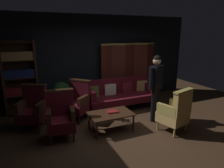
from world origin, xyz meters
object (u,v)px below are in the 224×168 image
object	(u,v)px
potted_plant	(61,95)
book_red_leather	(112,111)
bookshelf	(20,76)
coffee_table	(111,115)
armchair_gilt_accent	(175,112)
standing_figure	(156,82)
armchair_wing_left	(61,116)
folding_screen	(129,70)
velvet_couch	(120,93)
armchair_wing_right	(33,108)
armchair_wing_far	(77,101)

from	to	relation	value
potted_plant	book_red_leather	xyz separation A→B (m)	(0.89, -1.63, -0.07)
bookshelf	coffee_table	size ratio (longest dim) A/B	2.05
bookshelf	coffee_table	bearing A→B (deg)	-47.04
coffee_table	armchair_gilt_accent	bearing A→B (deg)	-27.42
potted_plant	standing_figure	bearing A→B (deg)	-38.42
armchair_wing_left	armchair_gilt_accent	bearing A→B (deg)	-18.56
armchair_wing_left	potted_plant	distance (m)	1.56
standing_figure	bookshelf	bearing A→B (deg)	147.60
bookshelf	armchair_gilt_accent	distance (m)	4.18
folding_screen	velvet_couch	distance (m)	1.21
bookshelf	armchair_wing_right	bearing A→B (deg)	-79.36
folding_screen	armchair_wing_far	distance (m)	2.45
armchair_wing_right	armchair_gilt_accent	bearing A→B (deg)	-27.71
armchair_wing_far	coffee_table	bearing A→B (deg)	-60.12
folding_screen	armchair_gilt_accent	bearing A→B (deg)	-96.12
velvet_couch	potted_plant	size ratio (longest dim) A/B	2.42
armchair_wing_left	standing_figure	world-z (taller)	standing_figure
coffee_table	standing_figure	size ratio (longest dim) A/B	0.59
coffee_table	armchair_gilt_accent	size ratio (longest dim) A/B	0.96
armchair_gilt_accent	standing_figure	world-z (taller)	standing_figure
coffee_table	standing_figure	world-z (taller)	standing_figure
velvet_couch	coffee_table	bearing A→B (deg)	-123.98
bookshelf	potted_plant	distance (m)	1.22
potted_plant	book_red_leather	world-z (taller)	potted_plant
armchair_wing_right	book_red_leather	world-z (taller)	armchair_wing_right
bookshelf	coffee_table	xyz separation A→B (m)	(1.85, -1.99, -0.71)
armchair_wing_right	armchair_wing_far	size ratio (longest dim) A/B	1.00
book_red_leather	armchair_wing_far	bearing A→B (deg)	123.75
folding_screen	armchair_wing_far	size ratio (longest dim) A/B	2.06
armchair_wing_left	standing_figure	bearing A→B (deg)	-2.64
standing_figure	book_red_leather	size ratio (longest dim) A/B	6.84
standing_figure	book_red_leather	world-z (taller)	standing_figure
folding_screen	armchair_gilt_accent	size ratio (longest dim) A/B	2.06
standing_figure	potted_plant	world-z (taller)	standing_figure
folding_screen	armchair_wing_far	bearing A→B (deg)	-152.87
armchair_wing_right	coffee_table	bearing A→B (deg)	-27.94
folding_screen	standing_figure	xyz separation A→B (m)	(-0.36, -2.01, 0.04)
velvet_couch	potted_plant	world-z (taller)	velvet_couch
armchair_gilt_accent	standing_figure	distance (m)	0.89
velvet_couch	standing_figure	distance (m)	1.41
coffee_table	book_red_leather	size ratio (longest dim) A/B	4.02
bookshelf	armchair_wing_left	xyz separation A→B (m)	(0.74, -1.85, -0.59)
armchair_wing_far	potted_plant	bearing A→B (deg)	111.57
armchair_gilt_accent	book_red_leather	world-z (taller)	armchair_gilt_accent
armchair_wing_right	armchair_wing_far	world-z (taller)	same
velvet_couch	book_red_leather	bearing A→B (deg)	-122.97
armchair_gilt_accent	bookshelf	bearing A→B (deg)	139.81
potted_plant	velvet_couch	bearing A→B (deg)	-13.87
standing_figure	potted_plant	distance (m)	2.69
armchair_wing_left	armchair_wing_right	xyz separation A→B (m)	(-0.52, 0.74, 0.00)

